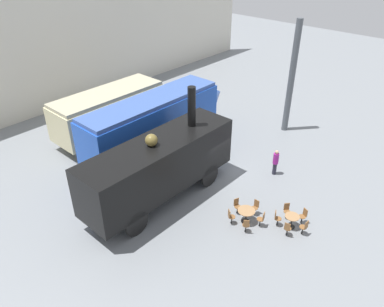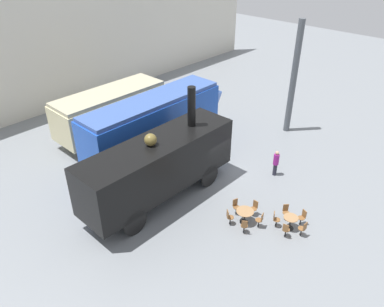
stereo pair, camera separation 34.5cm
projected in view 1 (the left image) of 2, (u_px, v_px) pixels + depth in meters
ground_plane at (217, 174)px, 22.91m from camera, size 80.00×80.00×0.00m
backdrop_wall at (64, 51)px, 29.64m from camera, size 44.00×0.15×9.00m
passenger_coach_vintage at (109, 110)px, 26.09m from camera, size 8.03×2.83×3.36m
streamlined_locomotive at (161, 117)px, 24.42m from camera, size 11.93×2.50×3.87m
steam_locomotive at (160, 164)px, 19.72m from camera, size 9.16×2.52×5.86m
cafe_table_near at (246, 213)px, 18.95m from camera, size 0.90×0.90×0.74m
cafe_table_mid at (292, 219)px, 18.63m from camera, size 0.73×0.73×0.71m
cafe_chair_0 at (255, 206)px, 19.50m from camera, size 0.36×0.36×0.87m
cafe_chair_1 at (237, 205)px, 19.60m from camera, size 0.37×0.39×0.87m
cafe_chair_2 at (231, 216)px, 18.86m from camera, size 0.40×0.40×0.87m
cafe_chair_3 at (246, 225)px, 18.29m from camera, size 0.40×0.40×0.87m
cafe_chair_4 at (262, 218)px, 18.69m from camera, size 0.37×0.39×0.87m
cafe_chair_5 at (305, 227)px, 18.18m from camera, size 0.36×0.36×0.87m
cafe_chair_6 at (304, 215)px, 18.91m from camera, size 0.40×0.38×0.87m
cafe_chair_7 at (287, 210)px, 19.27m from camera, size 0.40×0.41×0.87m
cafe_chair_8 at (277, 217)px, 18.76m from camera, size 0.39×0.40×0.87m
cafe_chair_9 at (287, 228)px, 18.09m from camera, size 0.38×0.36×0.87m
visitor_person at (276, 161)px, 22.47m from camera, size 0.34×0.34×1.67m
support_pillar at (292, 78)px, 25.87m from camera, size 0.44×0.44×8.00m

